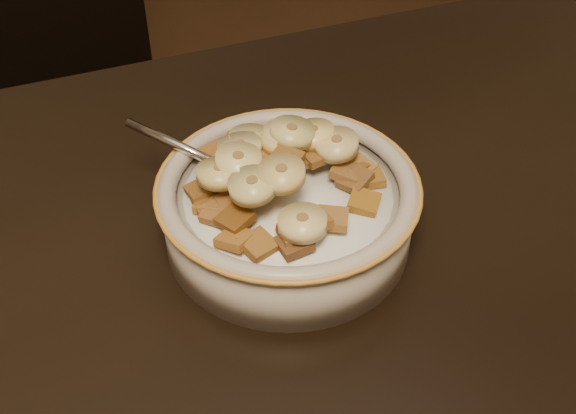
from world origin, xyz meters
name	(u,v)px	position (x,y,z in m)	size (l,w,h in m)	color
chair	(48,150)	(0.08, 0.74, 0.47)	(0.41, 0.41, 0.93)	black
cereal_bowl	(288,217)	(0.23, 0.16, 0.77)	(0.17, 0.17, 0.04)	#AE9E8B
milk	(288,194)	(0.23, 0.16, 0.79)	(0.14, 0.14, 0.00)	white
spoon	(251,179)	(0.21, 0.18, 0.80)	(0.03, 0.04, 0.01)	silver
cereal_square_0	(300,157)	(0.25, 0.18, 0.81)	(0.02, 0.02, 0.01)	olive
cereal_square_1	(350,169)	(0.28, 0.17, 0.80)	(0.02, 0.02, 0.01)	brown
cereal_square_2	(286,160)	(0.23, 0.17, 0.82)	(0.02, 0.02, 0.01)	brown
cereal_square_3	(259,184)	(0.21, 0.16, 0.81)	(0.02, 0.02, 0.01)	brown
cereal_square_4	(355,179)	(0.27, 0.15, 0.80)	(0.02, 0.02, 0.01)	brown
cereal_square_5	(234,202)	(0.19, 0.16, 0.80)	(0.02, 0.02, 0.01)	brown
cereal_square_6	(347,172)	(0.27, 0.16, 0.80)	(0.02, 0.02, 0.01)	brown
cereal_square_7	(244,154)	(0.21, 0.21, 0.80)	(0.02, 0.02, 0.01)	brown
cereal_square_8	(259,157)	(0.22, 0.19, 0.81)	(0.02, 0.02, 0.01)	#92571F
cereal_square_9	(240,143)	(0.21, 0.22, 0.80)	(0.02, 0.02, 0.01)	brown
cereal_square_10	(332,219)	(0.24, 0.12, 0.80)	(0.02, 0.02, 0.01)	brown
cereal_square_11	(202,189)	(0.17, 0.18, 0.80)	(0.02, 0.02, 0.01)	brown
cereal_square_12	(208,201)	(0.17, 0.17, 0.80)	(0.02, 0.02, 0.01)	brown
cereal_square_13	(369,178)	(0.29, 0.15, 0.80)	(0.02, 0.02, 0.01)	#915B1D
cereal_square_14	(262,157)	(0.22, 0.19, 0.81)	(0.02, 0.02, 0.01)	brown
cereal_square_15	(219,212)	(0.18, 0.16, 0.80)	(0.02, 0.02, 0.01)	#96572E
cereal_square_16	(214,187)	(0.18, 0.18, 0.80)	(0.02, 0.02, 0.01)	brown
cereal_square_17	(316,154)	(0.26, 0.18, 0.81)	(0.02, 0.02, 0.01)	brown
cereal_square_18	(211,204)	(0.18, 0.17, 0.80)	(0.02, 0.02, 0.01)	olive
cereal_square_19	(216,155)	(0.19, 0.22, 0.80)	(0.02, 0.02, 0.01)	brown
cereal_square_20	(275,143)	(0.24, 0.22, 0.80)	(0.02, 0.02, 0.01)	brown
cereal_square_21	(328,151)	(0.27, 0.19, 0.80)	(0.02, 0.02, 0.01)	brown
cereal_square_22	(294,244)	(0.21, 0.11, 0.80)	(0.02, 0.02, 0.01)	brown
cereal_square_23	(258,244)	(0.19, 0.12, 0.80)	(0.02, 0.02, 0.01)	brown
cereal_square_24	(240,144)	(0.22, 0.23, 0.80)	(0.02, 0.02, 0.01)	olive
cereal_square_25	(295,235)	(0.22, 0.12, 0.80)	(0.02, 0.02, 0.01)	#9C632A
cereal_square_26	(358,168)	(0.28, 0.17, 0.80)	(0.02, 0.02, 0.01)	olive
cereal_square_27	(364,202)	(0.27, 0.13, 0.80)	(0.02, 0.02, 0.01)	brown
cereal_square_28	(313,222)	(0.23, 0.12, 0.80)	(0.02, 0.02, 0.01)	brown
cereal_square_29	(216,175)	(0.19, 0.19, 0.80)	(0.02, 0.02, 0.01)	brown
cereal_square_30	(235,239)	(0.18, 0.13, 0.80)	(0.02, 0.02, 0.01)	olive
cereal_square_31	(235,219)	(0.18, 0.14, 0.80)	(0.02, 0.02, 0.01)	brown
banana_slice_0	(250,140)	(0.22, 0.21, 0.81)	(0.03, 0.03, 0.01)	#FFE194
banana_slice_1	(313,134)	(0.26, 0.19, 0.82)	(0.03, 0.03, 0.01)	#FFE07C
banana_slice_2	(220,173)	(0.19, 0.17, 0.82)	(0.03, 0.03, 0.01)	#E9CA7F
banana_slice_3	(302,223)	(0.22, 0.12, 0.81)	(0.03, 0.03, 0.01)	beige
banana_slice_4	(336,144)	(0.27, 0.18, 0.82)	(0.03, 0.03, 0.01)	#E1C587
banana_slice_5	(252,186)	(0.20, 0.15, 0.82)	(0.03, 0.03, 0.01)	#D2C185
banana_slice_6	(290,135)	(0.25, 0.20, 0.81)	(0.03, 0.03, 0.01)	#F3E478
banana_slice_7	(285,135)	(0.24, 0.19, 0.82)	(0.03, 0.03, 0.01)	#D9BC71
banana_slice_8	(239,161)	(0.20, 0.18, 0.82)	(0.03, 0.03, 0.01)	#FFF3A2
banana_slice_9	(283,140)	(0.24, 0.19, 0.82)	(0.03, 0.03, 0.01)	#E5C574
banana_slice_10	(281,174)	(0.22, 0.15, 0.82)	(0.03, 0.03, 0.01)	#E0BC73
banana_slice_11	(292,133)	(0.24, 0.19, 0.82)	(0.03, 0.03, 0.01)	#DAD178
banana_slice_12	(240,149)	(0.21, 0.20, 0.81)	(0.03, 0.03, 0.01)	beige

